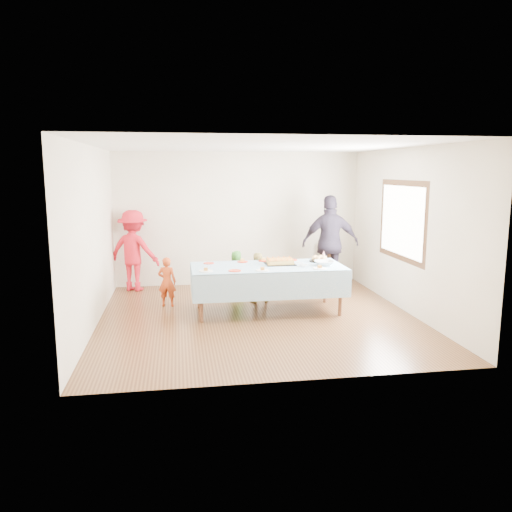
{
  "coord_description": "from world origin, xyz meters",
  "views": [
    {
      "loc": [
        -1.24,
        -7.64,
        2.33
      ],
      "look_at": [
        0.02,
        0.3,
        0.95
      ],
      "focal_mm": 35.0,
      "sensor_mm": 36.0,
      "label": 1
    }
  ],
  "objects_px": {
    "party_table": "(268,269)",
    "adult_left": "(134,251)",
    "dining_chair": "(328,261)",
    "birthday_cake": "(280,262)"
  },
  "relations": [
    {
      "from": "party_table",
      "to": "adult_left",
      "type": "bearing_deg",
      "value": 140.48
    },
    {
      "from": "dining_chair",
      "to": "adult_left",
      "type": "bearing_deg",
      "value": -164.43
    },
    {
      "from": "dining_chair",
      "to": "adult_left",
      "type": "xyz_separation_m",
      "value": [
        -3.94,
        0.01,
        0.32
      ]
    },
    {
      "from": "birthday_cake",
      "to": "adult_left",
      "type": "height_order",
      "value": "adult_left"
    },
    {
      "from": "party_table",
      "to": "dining_chair",
      "type": "relative_size",
      "value": 2.96
    },
    {
      "from": "adult_left",
      "to": "party_table",
      "type": "bearing_deg",
      "value": 162.3
    },
    {
      "from": "party_table",
      "to": "birthday_cake",
      "type": "bearing_deg",
      "value": 24.89
    },
    {
      "from": "party_table",
      "to": "dining_chair",
      "type": "height_order",
      "value": "dining_chair"
    },
    {
      "from": "party_table",
      "to": "birthday_cake",
      "type": "relative_size",
      "value": 5.06
    },
    {
      "from": "party_table",
      "to": "birthday_cake",
      "type": "height_order",
      "value": "birthday_cake"
    }
  ]
}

